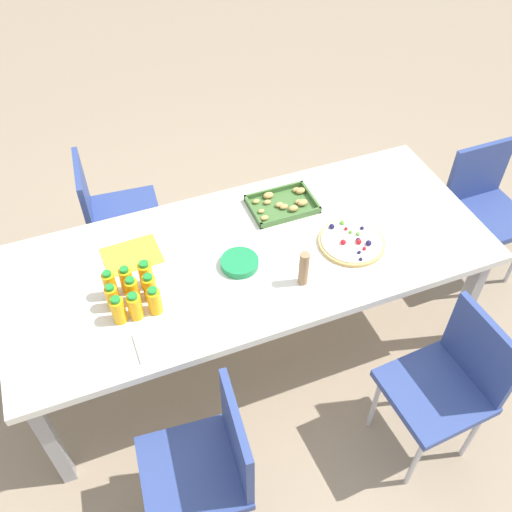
{
  "coord_description": "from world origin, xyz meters",
  "views": [
    {
      "loc": [
        -0.65,
        -1.73,
        2.65
      ],
      "look_at": [
        0.01,
        -0.05,
        0.75
      ],
      "focal_mm": 39.93,
      "sensor_mm": 36.0,
      "label": 1
    }
  ],
  "objects_px": {
    "juice_bottle_1": "(135,306)",
    "paper_folder": "(132,255)",
    "juice_bottle_2": "(155,301)",
    "juice_bottle_4": "(133,291)",
    "snack_tray": "(283,204)",
    "plate_stack": "(240,263)",
    "fruit_pizza": "(352,242)",
    "juice_bottle_6": "(110,285)",
    "chair_end": "(484,203)",
    "party_table": "(250,261)",
    "chair_near_left": "(209,462)",
    "juice_bottle_0": "(118,310)",
    "juice_bottle_5": "(150,287)",
    "juice_bottle_8": "(146,275)",
    "napkin_stack": "(155,343)",
    "chair_near_right": "(450,380)",
    "chair_far_left": "(111,211)",
    "juice_bottle_3": "(113,298)",
    "cardboard_tube": "(304,269)",
    "juice_bottle_7": "(127,280)"
  },
  "relations": [
    {
      "from": "juice_bottle_3",
      "to": "plate_stack",
      "type": "bearing_deg",
      "value": 3.29
    },
    {
      "from": "party_table",
      "to": "chair_near_left",
      "type": "height_order",
      "value": "chair_near_left"
    },
    {
      "from": "fruit_pizza",
      "to": "paper_folder",
      "type": "xyz_separation_m",
      "value": [
        -0.99,
        0.3,
        -0.01
      ]
    },
    {
      "from": "fruit_pizza",
      "to": "plate_stack",
      "type": "height_order",
      "value": "fruit_pizza"
    },
    {
      "from": "juice_bottle_3",
      "to": "plate_stack",
      "type": "distance_m",
      "value": 0.58
    },
    {
      "from": "juice_bottle_4",
      "to": "chair_end",
      "type": "bearing_deg",
      "value": 5.02
    },
    {
      "from": "juice_bottle_0",
      "to": "juice_bottle_5",
      "type": "distance_m",
      "value": 0.17
    },
    {
      "from": "juice_bottle_1",
      "to": "juice_bottle_8",
      "type": "xyz_separation_m",
      "value": [
        0.08,
        0.15,
        0.0
      ]
    },
    {
      "from": "juice_bottle_1",
      "to": "napkin_stack",
      "type": "relative_size",
      "value": 0.91
    },
    {
      "from": "chair_near_right",
      "to": "fruit_pizza",
      "type": "bearing_deg",
      "value": 7.74
    },
    {
      "from": "chair_near_left",
      "to": "juice_bottle_6",
      "type": "relative_size",
      "value": 5.52
    },
    {
      "from": "snack_tray",
      "to": "juice_bottle_7",
      "type": "bearing_deg",
      "value": -162.46
    },
    {
      "from": "chair_end",
      "to": "juice_bottle_5",
      "type": "bearing_deg",
      "value": 4.95
    },
    {
      "from": "party_table",
      "to": "juice_bottle_8",
      "type": "relative_size",
      "value": 15.67
    },
    {
      "from": "juice_bottle_4",
      "to": "snack_tray",
      "type": "distance_m",
      "value": 0.91
    },
    {
      "from": "chair_far_left",
      "to": "juice_bottle_7",
      "type": "xyz_separation_m",
      "value": [
        -0.04,
        -0.82,
        0.3
      ]
    },
    {
      "from": "chair_end",
      "to": "juice_bottle_1",
      "type": "xyz_separation_m",
      "value": [
        -2.04,
        -0.26,
        0.3
      ]
    },
    {
      "from": "fruit_pizza",
      "to": "paper_folder",
      "type": "height_order",
      "value": "fruit_pizza"
    },
    {
      "from": "chair_far_left",
      "to": "cardboard_tube",
      "type": "xyz_separation_m",
      "value": [
        0.69,
        -1.06,
        0.32
      ]
    },
    {
      "from": "juice_bottle_1",
      "to": "paper_folder",
      "type": "relative_size",
      "value": 0.53
    },
    {
      "from": "chair_far_left",
      "to": "juice_bottle_3",
      "type": "bearing_deg",
      "value": -2.52
    },
    {
      "from": "juice_bottle_7",
      "to": "snack_tray",
      "type": "distance_m",
      "value": 0.89
    },
    {
      "from": "fruit_pizza",
      "to": "paper_folder",
      "type": "relative_size",
      "value": 1.22
    },
    {
      "from": "chair_near_left",
      "to": "juice_bottle_5",
      "type": "bearing_deg",
      "value": 6.69
    },
    {
      "from": "chair_near_right",
      "to": "snack_tray",
      "type": "height_order",
      "value": "chair_near_right"
    },
    {
      "from": "chair_near_right",
      "to": "juice_bottle_2",
      "type": "distance_m",
      "value": 1.31
    },
    {
      "from": "juice_bottle_0",
      "to": "juice_bottle_5",
      "type": "bearing_deg",
      "value": 25.8
    },
    {
      "from": "plate_stack",
      "to": "chair_end",
      "type": "bearing_deg",
      "value": 5.37
    },
    {
      "from": "juice_bottle_4",
      "to": "cardboard_tube",
      "type": "height_order",
      "value": "cardboard_tube"
    },
    {
      "from": "plate_stack",
      "to": "cardboard_tube",
      "type": "relative_size",
      "value": 0.98
    },
    {
      "from": "napkin_stack",
      "to": "chair_far_left",
      "type": "bearing_deg",
      "value": 89.66
    },
    {
      "from": "juice_bottle_8",
      "to": "fruit_pizza",
      "type": "xyz_separation_m",
      "value": [
        0.96,
        -0.1,
        -0.06
      ]
    },
    {
      "from": "chair_near_right",
      "to": "fruit_pizza",
      "type": "distance_m",
      "value": 0.75
    },
    {
      "from": "juice_bottle_6",
      "to": "juice_bottle_1",
      "type": "bearing_deg",
      "value": -63.63
    },
    {
      "from": "juice_bottle_1",
      "to": "juice_bottle_2",
      "type": "bearing_deg",
      "value": -1.64
    },
    {
      "from": "juice_bottle_6",
      "to": "juice_bottle_8",
      "type": "relative_size",
      "value": 1.03
    },
    {
      "from": "juice_bottle_4",
      "to": "snack_tray",
      "type": "height_order",
      "value": "juice_bottle_4"
    },
    {
      "from": "chair_far_left",
      "to": "snack_tray",
      "type": "relative_size",
      "value": 2.53
    },
    {
      "from": "juice_bottle_6",
      "to": "chair_near_left",
      "type": "bearing_deg",
      "value": -77.03
    },
    {
      "from": "chair_end",
      "to": "party_table",
      "type": "bearing_deg",
      "value": 2.98
    },
    {
      "from": "chair_end",
      "to": "juice_bottle_7",
      "type": "relative_size",
      "value": 5.72
    },
    {
      "from": "plate_stack",
      "to": "paper_folder",
      "type": "height_order",
      "value": "plate_stack"
    },
    {
      "from": "chair_end",
      "to": "napkin_stack",
      "type": "distance_m",
      "value": 2.07
    },
    {
      "from": "chair_far_left",
      "to": "fruit_pizza",
      "type": "xyz_separation_m",
      "value": [
        1.01,
        -0.92,
        0.24
      ]
    },
    {
      "from": "juice_bottle_0",
      "to": "juice_bottle_5",
      "type": "relative_size",
      "value": 1.01
    },
    {
      "from": "juice_bottle_5",
      "to": "snack_tray",
      "type": "xyz_separation_m",
      "value": [
        0.77,
        0.34,
        -0.05
      ]
    },
    {
      "from": "juice_bottle_6",
      "to": "fruit_pizza",
      "type": "relative_size",
      "value": 0.47
    },
    {
      "from": "chair_end",
      "to": "paper_folder",
      "type": "height_order",
      "value": "chair_end"
    },
    {
      "from": "paper_folder",
      "to": "plate_stack",
      "type": "bearing_deg",
      "value": -28.28
    },
    {
      "from": "juice_bottle_4",
      "to": "cardboard_tube",
      "type": "bearing_deg",
      "value": -12.72
    }
  ]
}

